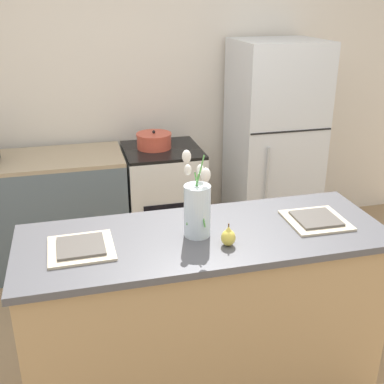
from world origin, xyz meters
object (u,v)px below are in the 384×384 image
at_px(cooking_pot, 154,141).
at_px(pear_figurine, 228,237).
at_px(stove_range, 163,201).
at_px(plate_setting_left, 81,248).
at_px(refrigerator, 273,145).
at_px(plate_setting_right, 316,220).
at_px(flower_vase, 197,207).

bearing_deg(cooking_pot, pear_figurine, -89.00).
distance_m(stove_range, plate_setting_left, 1.82).
bearing_deg(pear_figurine, refrigerator, 60.65).
xyz_separation_m(plate_setting_left, plate_setting_right, (1.18, 0.00, 0.00)).
bearing_deg(flower_vase, pear_figurine, -50.53).
bearing_deg(pear_figurine, plate_setting_right, 13.91).
xyz_separation_m(pear_figurine, plate_setting_right, (0.51, 0.13, -0.03)).
bearing_deg(pear_figurine, cooking_pot, 91.00).
xyz_separation_m(refrigerator, flower_vase, (-1.09, -1.60, 0.25)).
xyz_separation_m(stove_range, plate_setting_right, (0.49, -1.61, 0.52)).
bearing_deg(cooking_pot, flower_vase, -92.87).
bearing_deg(plate_setting_right, flower_vase, 179.16).
xyz_separation_m(stove_range, pear_figurine, (-0.03, -1.74, 0.55)).
bearing_deg(flower_vase, cooking_pot, 87.13).
relative_size(stove_range, pear_figurine, 8.09).
distance_m(stove_range, pear_figurine, 1.82).
height_order(pear_figurine, plate_setting_left, pear_figurine).
height_order(plate_setting_left, plate_setting_right, same).
height_order(flower_vase, plate_setting_right, flower_vase).
relative_size(flower_vase, cooking_pot, 1.59).
height_order(flower_vase, cooking_pot, flower_vase).
height_order(refrigerator, plate_setting_right, refrigerator).
relative_size(pear_figurine, cooking_pot, 0.40).
distance_m(pear_figurine, plate_setting_left, 0.67).
relative_size(flower_vase, plate_setting_left, 1.48).
bearing_deg(plate_setting_left, flower_vase, 0.96).
relative_size(plate_setting_right, cooking_pot, 1.08).
relative_size(stove_range, flower_vase, 2.03).
xyz_separation_m(stove_range, flower_vase, (-0.14, -1.60, 0.65)).
bearing_deg(flower_vase, plate_setting_left, -179.04).
distance_m(flower_vase, plate_setting_right, 0.64).
height_order(stove_range, pear_figurine, pear_figurine).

